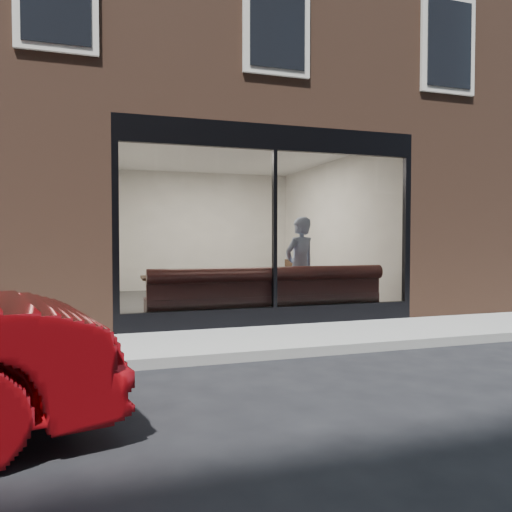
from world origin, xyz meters
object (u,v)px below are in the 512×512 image
object	(u,v)px
cafe_table_right	(271,273)
cafe_chair_right	(282,293)
cafe_table_left	(162,278)
person	(300,267)
banquette	(266,308)

from	to	relation	value
cafe_table_right	cafe_chair_right	distance (m)	1.16
cafe_table_left	person	bearing A→B (deg)	-5.38
banquette	person	bearing A→B (deg)	23.40
banquette	cafe_table_right	bearing A→B (deg)	66.87
cafe_table_left	cafe_chair_right	bearing A→B (deg)	27.84
person	cafe_table_left	world-z (taller)	person
banquette	person	size ratio (longest dim) A/B	2.24
person	cafe_table_right	bearing A→B (deg)	-91.62
person	cafe_table_right	xyz separation A→B (m)	(-0.28, 0.77, -0.15)
person	cafe_chair_right	world-z (taller)	person
cafe_table_right	person	bearing A→B (deg)	-70.00
person	cafe_table_right	world-z (taller)	person
cafe_table_right	cafe_chair_right	bearing A→B (deg)	57.50
person	cafe_chair_right	bearing A→B (deg)	-121.30
cafe_table_left	cafe_table_right	world-z (taller)	cafe_table_left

